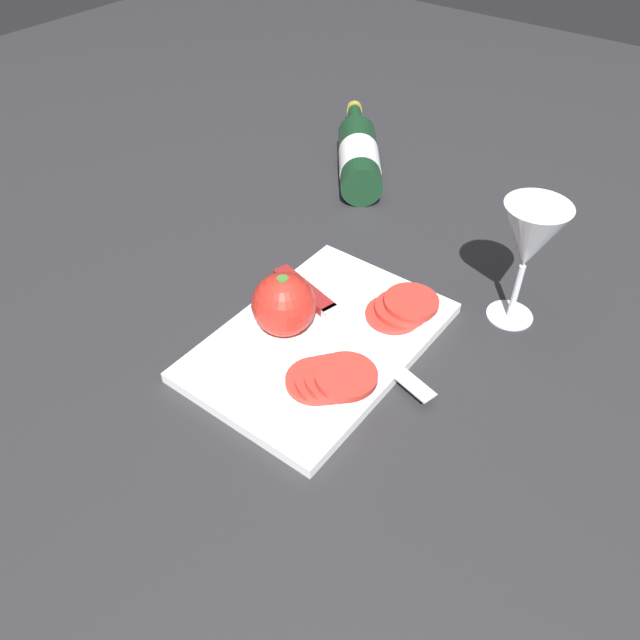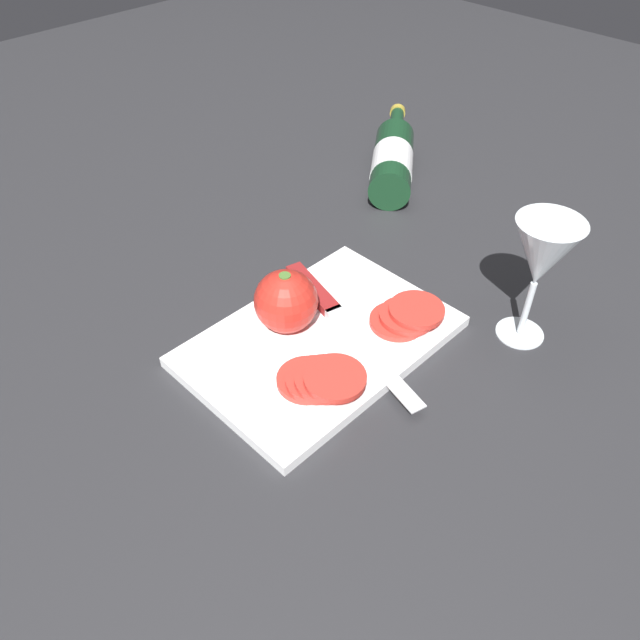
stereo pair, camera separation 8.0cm
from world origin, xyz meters
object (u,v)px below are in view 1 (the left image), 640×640
at_px(knife, 317,302).
at_px(whole_tomato, 284,304).
at_px(wine_glass, 530,240).
at_px(tomato_slice_stack_near, 331,378).
at_px(wine_bottle, 359,156).
at_px(tomato_slice_stack_far, 402,308).

bearing_deg(knife, whole_tomato, -80.64).
bearing_deg(whole_tomato, wine_glass, -45.03).
bearing_deg(tomato_slice_stack_near, wine_bottle, 31.14).
distance_m(tomato_slice_stack_near, tomato_slice_stack_far, 0.17).
bearing_deg(whole_tomato, knife, -5.16).
xyz_separation_m(wine_glass, tomato_slice_stack_far, (-0.11, 0.11, -0.10)).
bearing_deg(wine_bottle, wine_glass, -116.82).
bearing_deg(tomato_slice_stack_far, wine_bottle, 42.74).
height_order(wine_bottle, tomato_slice_stack_far, wine_bottle).
bearing_deg(knife, tomato_slice_stack_near, -32.02).
bearing_deg(tomato_slice_stack_far, knife, 117.35).
bearing_deg(knife, wine_bottle, 131.01).
relative_size(wine_bottle, whole_tomato, 3.43).
bearing_deg(wine_bottle, tomato_slice_stack_near, -148.86).
bearing_deg(wine_glass, tomato_slice_stack_far, 132.87).
bearing_deg(whole_tomato, wine_bottle, 22.28).
relative_size(wine_glass, knife, 0.59).
bearing_deg(tomato_slice_stack_near, wine_glass, -22.54).
relative_size(knife, tomato_slice_stack_near, 2.71).
distance_m(whole_tomato, knife, 0.07).
xyz_separation_m(wine_bottle, knife, (-0.36, -0.18, -0.01)).
relative_size(wine_bottle, tomato_slice_stack_far, 3.05).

